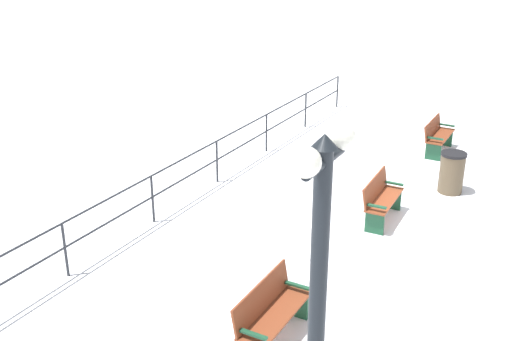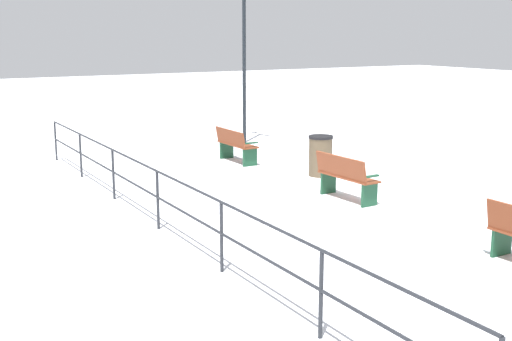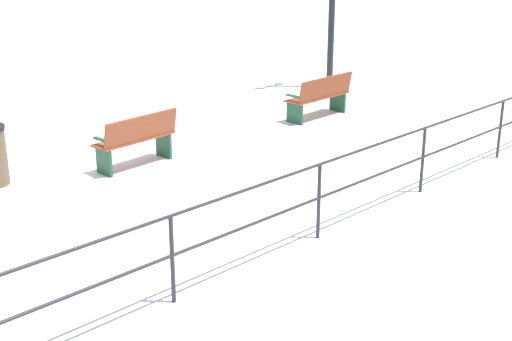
# 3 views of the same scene
# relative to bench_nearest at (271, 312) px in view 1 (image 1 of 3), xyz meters

# --- Properties ---
(ground_plane) EXTENTS (80.00, 80.00, 0.00)m
(ground_plane) POSITION_rel_bench_nearest_xyz_m (0.01, 4.59, -0.48)
(ground_plane) COLOR white
(ground_plane) RESTS_ON ground
(bench_nearest) EXTENTS (0.54, 1.60, 0.91)m
(bench_nearest) POSITION_rel_bench_nearest_xyz_m (0.00, 0.00, 0.00)
(bench_nearest) COLOR brown
(bench_nearest) RESTS_ON ground
(bench_second) EXTENTS (0.55, 1.49, 0.93)m
(bench_second) POSITION_rel_bench_nearest_xyz_m (0.09, 4.58, 0.02)
(bench_second) COLOR brown
(bench_second) RESTS_ON ground
(bench_third) EXTENTS (0.51, 1.45, 0.87)m
(bench_third) POSITION_rel_bench_nearest_xyz_m (0.04, 9.17, -0.01)
(bench_third) COLOR brown
(bench_third) RESTS_ON ground
(lamppost_near) EXTENTS (0.25, 0.95, 4.26)m
(lamppost_near) POSITION_rel_bench_nearest_xyz_m (1.77, -2.42, 2.20)
(lamppost_near) COLOR black
(lamppost_near) RESTS_ON ground
(waterfront_railing) EXTENTS (0.05, 14.45, 1.04)m
(waterfront_railing) POSITION_rel_bench_nearest_xyz_m (-3.93, 4.59, 0.24)
(waterfront_railing) COLOR #26282D
(waterfront_railing) RESTS_ON ground
(trash_bin) EXTENTS (0.57, 0.57, 0.95)m
(trash_bin) POSITION_rel_bench_nearest_xyz_m (1.00, 6.74, 0.00)
(trash_bin) COLOR brown
(trash_bin) RESTS_ON ground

